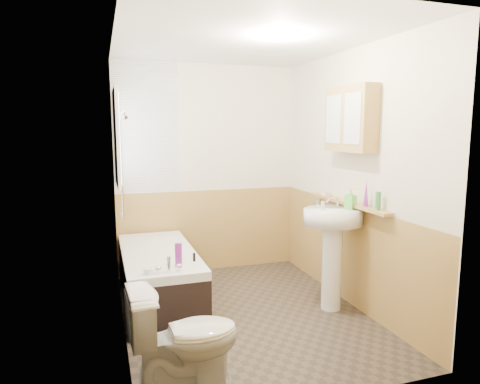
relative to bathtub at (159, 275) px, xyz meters
name	(u,v)px	position (x,y,z in m)	size (l,w,h in m)	color
floor	(245,314)	(0.73, -0.55, -0.28)	(2.80, 2.80, 0.00)	#2F2721
ceiling	(245,40)	(0.73, -0.55, 2.22)	(2.80, 2.80, 0.00)	white
wall_back	(208,170)	(0.73, 0.86, 0.97)	(2.20, 0.02, 2.50)	beige
wall_front	(321,211)	(0.73, -1.96, 0.97)	(2.20, 0.02, 2.50)	beige
wall_left	(118,189)	(-0.38, -0.55, 0.97)	(0.02, 2.80, 2.50)	beige
wall_right	(352,179)	(1.84, -0.55, 0.97)	(0.02, 2.80, 2.50)	beige
wainscot_right	(347,253)	(1.82, -0.55, 0.22)	(0.01, 2.80, 1.00)	tan
wainscot_front	(316,328)	(0.73, -1.94, 0.22)	(2.20, 0.01, 1.00)	tan
wainscot_back	(209,230)	(0.73, 0.83, 0.22)	(2.20, 0.01, 1.00)	tan
tile_cladding_left	(121,188)	(-0.36, -0.55, 0.97)	(0.01, 2.80, 2.50)	white
tile_return_back	(146,128)	(0.00, 0.83, 1.47)	(0.75, 0.01, 1.50)	white
window	(117,138)	(-0.33, 0.40, 1.37)	(0.03, 0.79, 0.99)	white
bathtub	(159,275)	(0.00, 0.00, 0.00)	(0.70, 1.58, 0.67)	black
shower_riser	(122,147)	(-0.31, 0.07, 1.29)	(0.10, 0.08, 1.21)	silver
toilet	(185,339)	(-0.03, -1.55, 0.08)	(0.41, 0.74, 0.72)	white
sink	(333,238)	(1.57, -0.69, 0.43)	(0.58, 0.47, 1.11)	white
pine_shelf	(348,203)	(1.77, -0.61, 0.74)	(0.10, 1.28, 0.03)	tan
medicine_cabinet	(350,119)	(1.74, -0.64, 1.55)	(0.17, 0.68, 0.61)	tan
foam_can	(378,201)	(1.77, -1.09, 0.84)	(0.05, 0.05, 0.16)	#388447
green_bottle	(366,193)	(1.77, -0.91, 0.88)	(0.05, 0.05, 0.24)	purple
black_jar	(324,193)	(1.77, -0.14, 0.78)	(0.07, 0.07, 0.04)	silver
soap_bottle	(350,204)	(1.71, -0.75, 0.76)	(0.09, 0.19, 0.09)	#59C647
clear_bottle	(323,206)	(1.42, -0.74, 0.76)	(0.03, 0.03, 0.09)	silver
blue_gel	(179,255)	(0.11, -0.57, 0.36)	(0.06, 0.04, 0.21)	purple
cream_jar	(148,271)	(-0.17, -0.68, 0.28)	(0.07, 0.07, 0.05)	silver
orange_bottle	(194,257)	(0.27, -0.46, 0.29)	(0.03, 0.03, 0.08)	black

